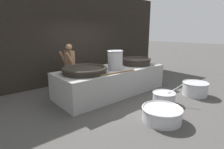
# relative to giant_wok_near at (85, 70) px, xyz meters

# --- Properties ---
(ground_plane) EXTENTS (60.00, 60.00, 0.00)m
(ground_plane) POSITION_rel_giant_wok_near_xyz_m (1.03, -0.02, -0.92)
(ground_plane) COLOR #474442
(back_wall) EXTENTS (9.09, 0.24, 3.60)m
(back_wall) POSITION_rel_giant_wok_near_xyz_m (1.03, 2.14, 0.88)
(back_wall) COLOR black
(back_wall) RESTS_ON ground_plane
(hearth_platform) EXTENTS (3.69, 1.45, 0.83)m
(hearth_platform) POSITION_rel_giant_wok_near_xyz_m (1.03, -0.02, -0.51)
(hearth_platform) COLOR gray
(hearth_platform) RESTS_ON ground_plane
(giant_wok_near) EXTENTS (1.31, 1.31, 0.18)m
(giant_wok_near) POSITION_rel_giant_wok_near_xyz_m (0.00, 0.00, 0.00)
(giant_wok_near) COLOR black
(giant_wok_near) RESTS_ON hearth_platform
(giant_wok_far) EXTENTS (1.05, 1.05, 0.25)m
(giant_wok_far) POSITION_rel_giant_wok_near_xyz_m (2.13, -0.08, 0.04)
(giant_wok_far) COLOR black
(giant_wok_far) RESTS_ON hearth_platform
(stock_pot) EXTENTS (0.50, 0.50, 0.60)m
(stock_pot) POSITION_rel_giant_wok_near_xyz_m (0.99, -0.22, 0.22)
(stock_pot) COLOR #9E9EA3
(stock_pot) RESTS_ON hearth_platform
(stirring_paddle) EXTENTS (1.35, 0.17, 0.04)m
(stirring_paddle) POSITION_rel_giant_wok_near_xyz_m (0.72, -0.65, -0.07)
(stirring_paddle) COLOR brown
(stirring_paddle) RESTS_ON hearth_platform
(cook) EXTENTS (0.38, 0.58, 1.59)m
(cook) POSITION_rel_giant_wok_near_xyz_m (0.17, 1.25, -0.06)
(cook) COLOR #8C6647
(cook) RESTS_ON ground_plane
(prep_bowl_vegetables) EXTENTS (0.72, 0.68, 0.59)m
(prep_bowl_vegetables) POSITION_rel_giant_wok_near_xyz_m (1.54, -1.69, -0.74)
(prep_bowl_vegetables) COLOR #B7B7BC
(prep_bowl_vegetables) RESTS_ON ground_plane
(prep_bowl_meat) EXTENTS (0.92, 0.92, 0.33)m
(prep_bowl_meat) POSITION_rel_giant_wok_near_xyz_m (0.62, -2.23, -0.74)
(prep_bowl_meat) COLOR #B7B7BC
(prep_bowl_meat) RESTS_ON ground_plane
(prep_bowl_extra) EXTENTS (0.79, 0.79, 0.43)m
(prep_bowl_extra) POSITION_rel_giant_wok_near_xyz_m (2.87, -1.96, -0.68)
(prep_bowl_extra) COLOR #B7B7BC
(prep_bowl_extra) RESTS_ON ground_plane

